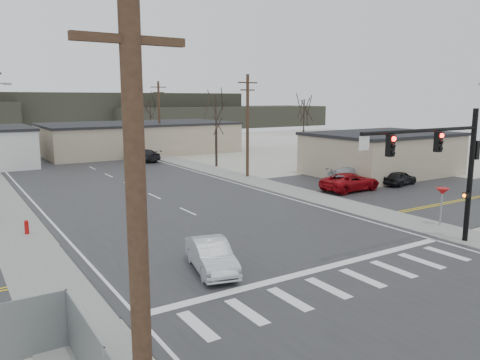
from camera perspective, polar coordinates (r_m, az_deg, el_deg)
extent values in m
plane|color=white|center=(25.74, 1.56, -7.51)|extent=(140.00, 140.00, 0.00)
cube|color=#28272A|center=(38.70, -10.96, -1.71)|extent=(18.00, 110.00, 0.05)
cube|color=#28272A|center=(25.73, 1.56, -7.46)|extent=(90.00, 10.00, 0.04)
cube|color=#28272A|center=(43.51, 19.26, -0.82)|extent=(18.00, 20.00, 0.03)
cube|color=gray|center=(47.75, -1.32, 0.67)|extent=(3.00, 90.00, 0.06)
cylinder|color=black|center=(27.78, 26.26, 0.39)|extent=(0.28, 0.28, 7.20)
cylinder|color=black|center=(24.02, 21.47, 5.64)|extent=(8.40, 0.18, 0.18)
cube|color=black|center=(25.04, 23.01, 4.31)|extent=(0.32, 0.30, 1.00)
cube|color=black|center=(22.26, 17.85, 4.01)|extent=(0.32, 0.30, 1.00)
sphere|color=#FF0C05|center=(24.92, 23.38, 5.00)|extent=(0.22, 0.22, 0.22)
sphere|color=#FF0C05|center=(22.12, 18.24, 4.79)|extent=(0.22, 0.22, 0.22)
cube|color=black|center=(27.87, 26.80, 3.28)|extent=(0.30, 0.30, 1.00)
cube|color=silver|center=(20.97, 14.89, 4.37)|extent=(0.60, 0.04, 0.60)
cube|color=black|center=(27.74, 25.83, -1.69)|extent=(0.30, 0.25, 0.30)
sphere|color=#FF5905|center=(27.61, 25.67, -1.73)|extent=(0.18, 0.18, 0.18)
cylinder|color=#A50C0C|center=(29.50, -24.56, -5.44)|extent=(0.24, 0.24, 0.70)
sphere|color=#A50C0C|center=(29.40, -24.62, -4.69)|extent=(0.24, 0.24, 0.24)
cylinder|color=gray|center=(31.08, 23.31, -3.27)|extent=(0.10, 0.10, 2.10)
cone|color=#A50C0C|center=(30.87, 23.44, -1.28)|extent=(0.80, 0.80, 0.40)
cube|color=tan|center=(68.82, -12.20, 4.95)|extent=(26.00, 14.00, 4.00)
cube|color=black|center=(68.68, -12.26, 6.74)|extent=(26.30, 14.30, 0.30)
cube|color=tan|center=(50.04, 16.87, 2.95)|extent=(14.00, 10.00, 4.00)
cube|color=black|center=(49.84, 16.99, 5.41)|extent=(14.30, 10.30, 0.30)
cylinder|color=#473021|center=(7.26, -12.15, -12.26)|extent=(0.30, 0.30, 10.00)
cube|color=#473021|center=(6.78, -13.27, 16.34)|extent=(1.60, 0.12, 0.12)
cylinder|color=#473021|center=(45.99, 0.92, 6.55)|extent=(0.30, 0.30, 10.00)
cube|color=#473021|center=(45.94, 0.94, 11.79)|extent=(2.20, 0.12, 0.12)
cube|color=#473021|center=(45.92, 0.94, 10.92)|extent=(1.60, 0.12, 0.12)
cylinder|color=#473021|center=(65.47, -9.82, 7.42)|extent=(0.30, 0.30, 10.00)
cube|color=#473021|center=(65.43, -9.93, 11.09)|extent=(2.20, 0.12, 0.12)
cube|color=#473021|center=(65.42, -9.91, 10.48)|extent=(1.60, 0.12, 0.12)
cube|color=gray|center=(42.62, -26.51, 10.44)|extent=(0.60, 0.25, 0.18)
cylinder|color=#2F231C|center=(53.56, -2.91, 3.93)|extent=(0.28, 0.28, 4.25)
cylinder|color=#2F231C|center=(53.29, -2.95, 8.03)|extent=(0.14, 0.14, 4.25)
cylinder|color=#2F231C|center=(78.06, -10.80, 5.56)|extent=(0.28, 0.28, 4.00)
cylinder|color=#2F231C|center=(77.88, -10.89, 8.20)|extent=(0.14, 0.14, 4.00)
cylinder|color=#2F231C|center=(55.71, 7.70, 3.96)|extent=(0.28, 0.28, 4.00)
cylinder|color=#2F231C|center=(55.46, 7.79, 7.66)|extent=(0.14, 0.14, 4.00)
cube|color=#333026|center=(119.88, -18.75, 7.88)|extent=(80.00, 18.00, 9.00)
cube|color=#333026|center=(127.53, -2.46, 7.70)|extent=(60.00, 18.00, 5.50)
imported|color=#ACB1B7|center=(21.28, -3.52, -9.18)|extent=(2.46, 4.52, 1.41)
imported|color=black|center=(58.69, -11.89, 2.96)|extent=(3.86, 5.60, 1.51)
imported|color=maroon|center=(40.37, 13.31, -0.21)|extent=(5.50, 2.65, 1.51)
imported|color=black|center=(44.17, 18.93, 0.22)|extent=(3.93, 2.08, 1.27)
imported|color=#B3B7BE|center=(43.86, 13.82, 0.58)|extent=(5.52, 2.86, 1.53)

